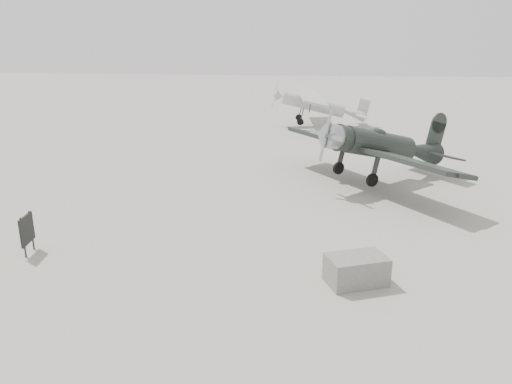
# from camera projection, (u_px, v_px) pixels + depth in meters

# --- Properties ---
(ground) EXTENTS (160.00, 160.00, 0.00)m
(ground) POSITION_uv_depth(u_px,v_px,m) (281.00, 242.00, 18.65)
(ground) COLOR gray
(ground) RESTS_ON ground
(lowwing_monoplane) EXTENTS (9.45, 10.44, 3.72)m
(lowwing_monoplane) POSITION_uv_depth(u_px,v_px,m) (383.00, 146.00, 25.42)
(lowwing_monoplane) COLOR black
(lowwing_monoplane) RESTS_ON ground
(highwing_monoplane) EXTENTS (7.98, 11.25, 3.19)m
(highwing_monoplane) POSITION_uv_depth(u_px,v_px,m) (317.00, 102.00, 41.81)
(highwing_monoplane) COLOR #A9ABAF
(highwing_monoplane) RESTS_ON ground
(equipment_block) EXTENTS (2.08, 1.70, 0.90)m
(equipment_block) POSITION_uv_depth(u_px,v_px,m) (356.00, 270.00, 15.41)
(equipment_block) COLOR #615E5A
(equipment_block) RESTS_ON ground
(sign_board) EXTENTS (0.19, 1.02, 1.47)m
(sign_board) POSITION_uv_depth(u_px,v_px,m) (27.00, 230.00, 17.39)
(sign_board) COLOR #333333
(sign_board) RESTS_ON ground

